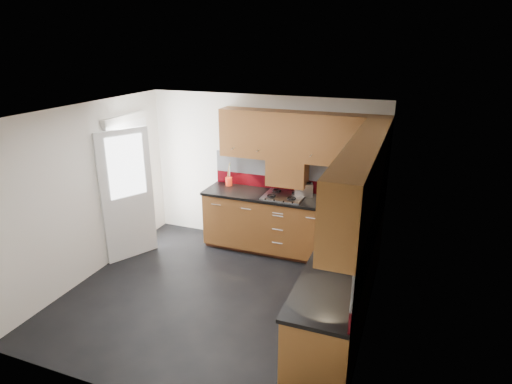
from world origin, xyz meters
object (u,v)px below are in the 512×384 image
at_px(toaster, 303,189).
at_px(utensil_pot, 229,180).
at_px(gas_hob, 284,196).
at_px(food_processor, 359,221).

bearing_deg(toaster, utensil_pot, 178.35).
relative_size(utensil_pot, toaster, 1.23).
relative_size(gas_hob, toaster, 1.92).
bearing_deg(gas_hob, utensil_pot, 168.29).
bearing_deg(gas_hob, food_processor, -33.59).
distance_m(utensil_pot, toaster, 1.25).
bearing_deg(utensil_pot, food_processor, -24.66).
distance_m(gas_hob, toaster, 0.32).
bearing_deg(utensil_pot, gas_hob, -11.71).
bearing_deg(gas_hob, toaster, 33.44).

